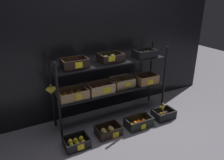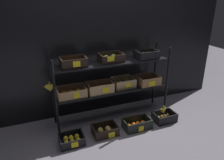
{
  "view_description": "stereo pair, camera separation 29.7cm",
  "coord_description": "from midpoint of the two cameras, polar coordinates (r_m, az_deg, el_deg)",
  "views": [
    {
      "loc": [
        -1.31,
        -2.49,
        1.75
      ],
      "look_at": [
        0.0,
        0.0,
        0.6
      ],
      "focal_mm": 34.76,
      "sensor_mm": 36.0,
      "label": 1
    },
    {
      "loc": [
        -1.04,
        -2.62,
        1.75
      ],
      "look_at": [
        0.0,
        0.0,
        0.6
      ],
      "focal_mm": 34.76,
      "sensor_mm": 36.0,
      "label": 2
    }
  ],
  "objects": [
    {
      "name": "storefront_wall",
      "position": [
        3.28,
        0.21,
        6.22
      ],
      "size": [
        4.02,
        0.12,
        1.7
      ],
      "primitive_type": "cube",
      "color": "black",
      "rests_on": "ground_plane"
    },
    {
      "name": "crate_ground_apple_gold",
      "position": [
        2.93,
        1.1,
        -13.3
      ],
      "size": [
        0.32,
        0.24,
        0.12
      ],
      "color": "black",
      "rests_on": "ground_plane"
    },
    {
      "name": "ground_plane",
      "position": [
        3.31,
        2.61,
        -9.77
      ],
      "size": [
        10.0,
        10.0,
        0.0
      ],
      "primitive_type": "plane",
      "color": "slate"
    },
    {
      "name": "banana_bunch_loose",
      "position": [
        3.25,
        15.97,
        -7.7
      ],
      "size": [
        0.12,
        0.05,
        0.12
      ],
      "color": "brown",
      "rests_on": "crate_ground_kiwi"
    },
    {
      "name": "crate_ground_kiwi",
      "position": [
        3.32,
        16.13,
        -9.59
      ],
      "size": [
        0.32,
        0.22,
        0.13
      ],
      "color": "black",
      "rests_on": "ground_plane"
    },
    {
      "name": "display_rack",
      "position": [
        3.01,
        2.36,
        0.69
      ],
      "size": [
        1.75,
        0.37,
        1.03
      ],
      "color": "black",
      "rests_on": "ground_plane"
    },
    {
      "name": "crate_ground_tangerine",
      "position": [
        3.09,
        9.38,
        -11.6
      ],
      "size": [
        0.38,
        0.22,
        0.14
      ],
      "color": "black",
      "rests_on": "ground_plane"
    },
    {
      "name": "crate_ground_lemon",
      "position": [
        2.8,
        -7.46,
        -15.51
      ],
      "size": [
        0.3,
        0.25,
        0.11
      ],
      "color": "black",
      "rests_on": "ground_plane"
    }
  ]
}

